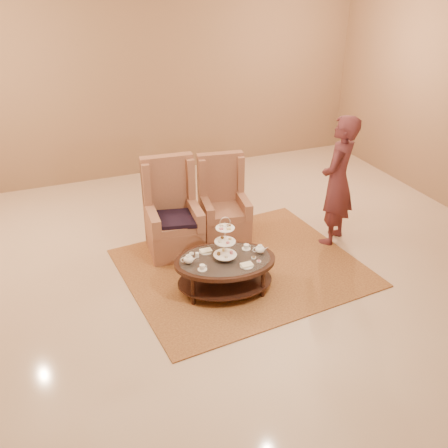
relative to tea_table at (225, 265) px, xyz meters
name	(u,v)px	position (x,y,z in m)	size (l,w,h in m)	color
ground	(237,286)	(0.17, 0.02, -0.36)	(8.00, 8.00, 0.00)	beige
ceiling	(237,286)	(0.17, 0.02, -0.36)	(8.00, 8.00, 0.02)	silver
wall_back	(146,76)	(0.17, 4.02, 1.39)	(8.00, 0.04, 3.50)	#987353
rug	(242,267)	(0.39, 0.37, -0.35)	(3.09, 2.65, 0.02)	#AB773C
tea_table	(225,265)	(0.00, 0.00, 0.00)	(1.33, 1.04, 1.00)	black
armchair_left	(173,220)	(-0.28, 1.18, 0.07)	(0.75, 0.77, 1.28)	#9B6349
armchair_right	(223,210)	(0.49, 1.28, 0.03)	(0.73, 0.75, 1.18)	#9B6349
person	(338,181)	(1.85, 0.56, 0.54)	(0.78, 0.74, 1.80)	#562429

